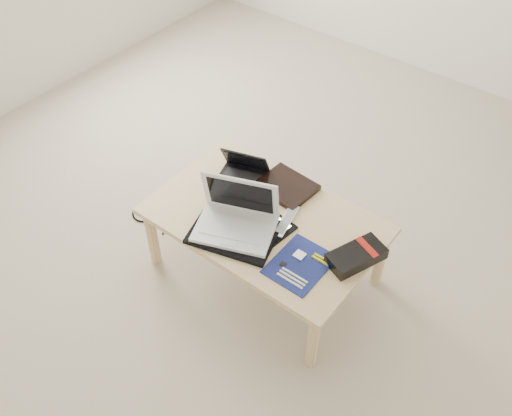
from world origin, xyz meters
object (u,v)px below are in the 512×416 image
Objects in this scene: netbook at (243,172)px; white_laptop at (237,217)px; gpu_box at (356,256)px; coffee_table at (265,225)px.

netbook is 0.66× the size of white_laptop.
white_laptop is 0.57m from gpu_box.
white_laptop is at bearing -56.01° from netbook.
white_laptop reaches higher than gpu_box.
white_laptop reaches higher than netbook.
netbook is 0.98× the size of gpu_box.
netbook reaches higher than coffee_table.
coffee_table is at bearing -174.87° from gpu_box.
coffee_table is 3.77× the size of gpu_box.
coffee_table is 3.85× the size of netbook.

